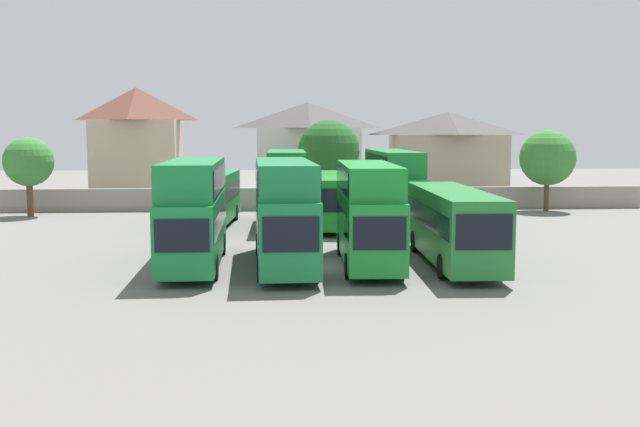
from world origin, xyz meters
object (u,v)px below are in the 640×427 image
bus_4 (452,222)px  tree_behind_wall (548,158)px  bus_8 (393,183)px  bus_3 (368,209)px  tree_left_of_lot (28,162)px  bus_6 (287,184)px  bus_7 (330,197)px  house_terrace_right (448,154)px  house_terrace_left (137,143)px  bus_2 (284,208)px  tree_right_of_lot (329,151)px  bus_5 (211,196)px  house_terrace_centre (308,150)px  bus_1 (194,207)px

bus_4 → tree_behind_wall: size_ratio=1.86×
bus_8 → bus_3: bearing=-13.8°
tree_left_of_lot → tree_behind_wall: (39.68, 1.00, 0.18)m
bus_6 → bus_7: bus_6 is taller
house_terrace_right → tree_left_of_lot: 36.99m
bus_7 → house_terrace_left: bearing=-135.8°
tree_behind_wall → tree_left_of_lot: bearing=-178.6°
house_terrace_left → tree_behind_wall: size_ratio=1.59×
house_terrace_left → bus_2: bearing=-69.8°
tree_left_of_lot → house_terrace_right: bearing=20.7°
bus_4 → tree_right_of_lot: tree_right_of_lot is taller
bus_5 → tree_left_of_lot: size_ratio=1.93×
bus_6 → house_terrace_left: size_ratio=1.00×
tree_behind_wall → bus_6: bearing=-158.3°
bus_8 → tree_left_of_lot: tree_left_of_lot is taller
bus_8 → bus_2: bearing=-26.9°
bus_5 → house_terrace_right: house_terrace_right is taller
bus_5 → bus_6: bus_6 is taller
bus_8 → house_terrace_centre: (-4.72, 19.91, 1.74)m
bus_2 → house_terrace_centre: size_ratio=1.14×
bus_4 → bus_3: bearing=-86.8°
bus_1 → house_terrace_left: (-8.29, 33.54, 2.41)m
tree_right_of_lot → bus_7: bearing=-94.3°
bus_7 → bus_8: bus_8 is taller
bus_7 → house_terrace_left: size_ratio=1.17×
house_terrace_left → tree_behind_wall: house_terrace_left is taller
bus_2 → house_terrace_left: 36.27m
bus_2 → tree_behind_wall: (21.25, 23.10, 1.43)m
bus_3 → house_terrace_centre: bearing=-176.0°
bus_7 → bus_8: bearing=97.6°
bus_2 → bus_4: bearing=89.7°
house_terrace_centre → bus_5: bearing=-110.8°
bus_5 → tree_right_of_lot: 15.44m
bus_7 → house_terrace_right: size_ratio=1.11×
bus_3 → bus_6: 15.18m
bus_1 → house_terrace_right: size_ratio=0.99×
bus_4 → bus_8: (-0.36, 14.84, 0.80)m
bus_6 → house_terrace_right: 25.74m
bus_2 → tree_behind_wall: bearing=136.0°
house_terrace_centre → tree_right_of_lot: 7.43m
bus_7 → bus_8: size_ratio=1.06×
bus_3 → bus_7: bus_3 is taller
bus_4 → bus_5: bus_4 is taller
bus_5 → tree_right_of_lot: size_ratio=1.57×
house_terrace_centre → tree_left_of_lot: house_terrace_centre is taller
tree_left_of_lot → tree_behind_wall: 39.70m
bus_2 → bus_8: size_ratio=0.99×
bus_3 → bus_6: bus_6 is taller
tree_left_of_lot → tree_right_of_lot: bearing=13.6°
house_terrace_left → house_terrace_right: size_ratio=0.95×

